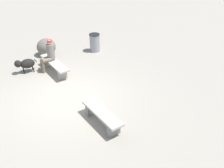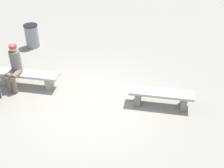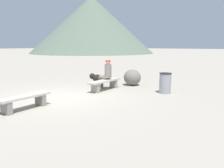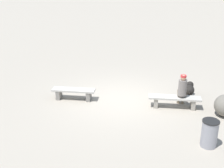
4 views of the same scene
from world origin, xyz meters
The scene contains 8 objects.
ground centered at (0.00, 0.00, -0.03)m, with size 210.00×210.00×0.06m, color #9E9384.
bench_left centered at (-1.81, -0.32, 0.29)m, with size 1.67×0.49×0.43m.
bench_right centered at (2.01, -0.38, 0.31)m, with size 1.90×0.49×0.44m.
seated_person centered at (2.25, -0.28, 0.72)m, with size 0.32×0.61×1.29m.
dog centered at (2.60, 0.60, 0.38)m, with size 0.42×0.88×0.58m.
trash_bin centered at (2.95, -2.74, 0.41)m, with size 0.49×0.49×0.82m.
boulder centered at (3.74, -0.70, 0.38)m, with size 0.80×0.84×0.76m, color #6B665B.
distant_peak_3 centered at (34.95, 29.49, 6.34)m, with size 28.00×28.00×12.68m, color #566656.
Camera 3 is at (-5.68, -6.49, 1.94)m, focal length 37.09 mm.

